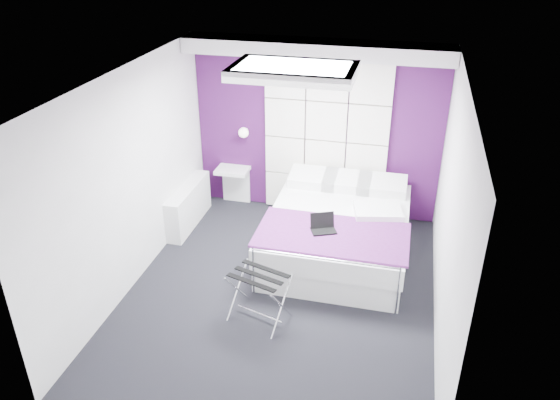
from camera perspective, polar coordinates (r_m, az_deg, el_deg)
name	(u,v)px	position (r m, az deg, el deg)	size (l,w,h in m)	color
floor	(281,292)	(6.68, 0.05, -9.64)	(4.40, 4.40, 0.00)	black
ceiling	(281,80)	(5.51, 0.07, 12.43)	(4.40, 4.40, 0.00)	white
wall_back	(316,129)	(7.96, 3.83, 7.39)	(3.60, 3.60, 0.00)	silver
wall_left	(131,180)	(6.60, -15.32, 2.01)	(4.40, 4.40, 0.00)	silver
wall_right	(450,216)	(5.87, 17.39, -1.60)	(4.40, 4.40, 0.00)	silver
accent_wall	(316,129)	(7.95, 3.82, 7.37)	(3.58, 0.02, 2.58)	#3B0F41
soffit	(316,49)	(7.39, 3.77, 15.50)	(3.58, 0.50, 0.20)	white
headboard	(326,140)	(7.93, 4.80, 6.27)	(1.80, 0.08, 2.30)	white
skylight	(294,70)	(6.09, 1.44, 13.41)	(1.36, 0.86, 0.12)	white
wall_lamp	(244,132)	(8.09, -3.75, 7.14)	(0.15, 0.15, 0.15)	white
radiator	(189,206)	(8.03, -9.52, -0.58)	(0.22, 1.20, 0.60)	white
bed	(338,232)	(7.26, 6.07, -3.30)	(1.84, 2.22, 0.77)	white
nightstand	(233,170)	(8.35, -4.96, 3.14)	(0.49, 0.38, 0.05)	white
luggage_rack	(259,297)	(6.13, -2.19, -10.10)	(0.60, 0.44, 0.59)	silver
laptop	(324,226)	(6.68, 4.63, -2.72)	(0.29, 0.21, 0.21)	black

